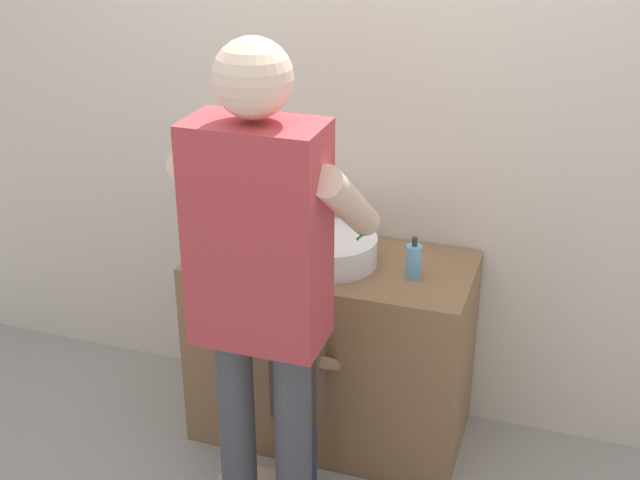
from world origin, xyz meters
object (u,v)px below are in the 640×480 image
object	(u,v)px
adult_parent	(261,266)
soap_bottle	(414,261)
child_toddler	(298,388)
toothbrush_cup	(247,230)

from	to	relation	value
adult_parent	soap_bottle	bearing A→B (deg)	58.91
soap_bottle	child_toddler	bearing A→B (deg)	-132.34
toothbrush_cup	soap_bottle	world-z (taller)	toothbrush_cup
soap_bottle	toothbrush_cup	bearing A→B (deg)	172.62
toothbrush_cup	child_toddler	bearing A→B (deg)	-49.94
toothbrush_cup	child_toddler	size ratio (longest dim) A/B	0.26
adult_parent	toothbrush_cup	bearing A→B (deg)	116.98
child_toddler	adult_parent	xyz separation A→B (m)	(-0.03, -0.24, 0.61)
child_toddler	adult_parent	size ratio (longest dim) A/B	0.44
soap_bottle	child_toddler	world-z (taller)	soap_bottle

